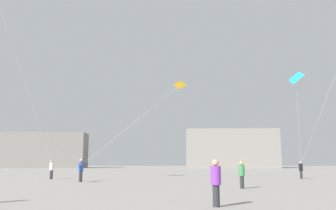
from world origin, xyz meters
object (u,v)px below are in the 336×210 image
Objects in this scene: building_left_hall at (35,150)px; person_in_purple at (216,181)px; kite_amber_delta at (177,88)px; person_in_green at (242,173)px; building_centre_hall at (231,149)px; person_in_white at (52,168)px; kite_cyan_delta at (296,79)px; person_in_blue at (81,169)px; person_in_black at (301,169)px.

person_in_purple is at bearing -64.95° from building_left_hall.
person_in_purple is at bearing -87.08° from kite_amber_delta.
person_in_green is 0.07× the size of building_centre_hall.
kite_cyan_delta is at bearing 110.62° from person_in_white.
person_in_blue is 73.75m from building_left_hall.
person_in_purple is (8.90, -15.76, -0.10)m from person_in_blue.
person_in_green is (-8.21, -12.41, -0.02)m from person_in_black.
person_in_white is 0.21× the size of kite_amber_delta.
person_in_purple reaches higher than person_in_black.
building_left_hall is at bearing 151.67° from person_in_green.
person_in_green is (11.60, -7.05, -0.12)m from person_in_blue.
person_in_white reaches higher than person_in_black.
kite_cyan_delta reaches higher than person_in_black.
person_in_white is 69.58m from building_centre_hall.
person_in_green is 14.03m from kite_amber_delta.
kite_amber_delta is at bearing -121.95° from person_in_black.
building_centre_hall is (12.48, 74.91, 4.32)m from person_in_green.
person_in_blue is at bearing -178.79° from person_in_green.
kite_cyan_delta reaches higher than person_in_blue.
kite_cyan_delta reaches higher than person_in_purple.
person_in_black is (10.91, 21.12, -0.01)m from person_in_purple.
kite_amber_delta is (7.89, 4.06, 7.61)m from person_in_blue.
building_left_hall is at bearing -179.41° from building_centre_hall.
person_in_black is (19.81, 5.36, -0.11)m from person_in_blue.
person_in_purple is 0.93× the size of person_in_white.
person_in_blue is 1.12× the size of person_in_black.
kite_amber_delta is 0.35× the size of building_centre_hall.
building_left_hall is (-38.82, 83.06, 3.86)m from person_in_purple.
person_in_black is 0.20× the size of kite_cyan_delta.
kite_amber_delta is at bearing 116.43° from person_in_white.
building_centre_hall is (15.18, 83.61, 4.29)m from person_in_purple.
kite_amber_delta is at bearing -104.24° from building_centre_hall.
person_in_green is at bearing 34.60° from person_in_purple.
building_centre_hall is at bearing -176.28° from person_in_white.
building_centre_hall reaches higher than kite_cyan_delta.
building_left_hall is 54.00m from building_centre_hall.
kite_amber_delta reaches higher than person_in_green.
person_in_purple is at bearing 59.85° from person_in_white.
person_in_blue is at bearing -152.79° from kite_amber_delta.
person_in_green is 13.63m from kite_cyan_delta.
person_in_black is 62.79m from building_centre_hall.
person_in_blue is 5.72m from person_in_white.
building_left_hall reaches higher than person_in_blue.
person_in_blue is 72.13m from building_centre_hall.
person_in_white is at bearing 84.27° from person_in_purple.
person_in_white is 0.06× the size of building_left_hall.
kite_cyan_delta reaches higher than person_in_white.
building_left_hall reaches higher than kite_amber_delta.
person_in_blue is 20.13m from kite_cyan_delta.
person_in_green is at bearing -79.55° from person_in_blue.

